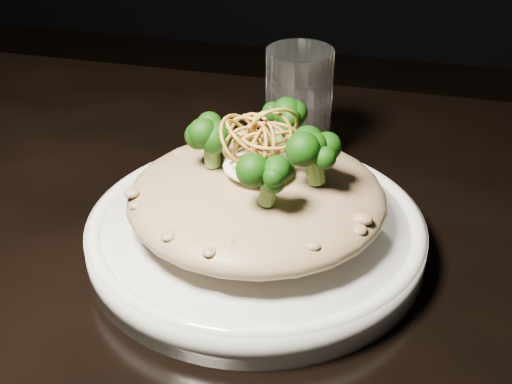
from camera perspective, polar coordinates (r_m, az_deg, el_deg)
table at (r=0.59m, az=5.21°, el=-14.78°), size 1.10×0.80×0.75m
plate at (r=0.57m, az=0.00°, el=-3.50°), size 0.27×0.27×0.03m
risotto at (r=0.55m, az=0.06°, el=-0.40°), size 0.20×0.20×0.04m
broccoli at (r=0.53m, az=0.61°, el=3.70°), size 0.12×0.12×0.04m
cheese at (r=0.54m, az=0.15°, el=2.13°), size 0.05×0.05×0.01m
shallots at (r=0.53m, az=0.21°, el=4.49°), size 0.05×0.05×0.03m
drinking_glass at (r=0.69m, az=3.41°, el=6.89°), size 0.08×0.08×0.11m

